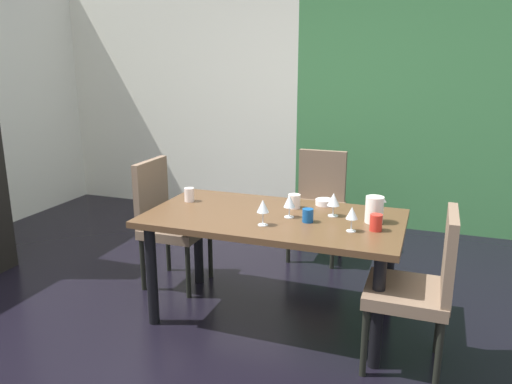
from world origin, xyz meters
The scene contains 17 objects.
ground_plane centered at (0.00, 0.00, -0.01)m, with size 6.24×5.41×0.02m, color black.
back_panel_interior centered at (-1.67, 2.66, 1.31)m, with size 2.90×0.10×2.62m, color silver.
garden_window_panel centered at (1.45, 2.66, 1.31)m, with size 3.34×0.10×2.62m, color #3F7F46.
dining_table centered at (0.24, 0.40, 0.63)m, with size 1.63×0.87×0.72m.
chair_right_near centered at (1.17, 0.14, 0.52)m, with size 0.44×0.44×0.93m.
chair_left_far centered at (-0.70, 0.66, 0.53)m, with size 0.44×0.44×0.96m.
chair_head_far centered at (0.26, 1.61, 0.52)m, with size 0.44×0.45×0.92m.
wine_glass_front centered at (0.34, 0.40, 0.83)m, with size 0.07×0.07×0.15m.
wine_glass_near_shelf centered at (0.75, 0.26, 0.83)m, with size 0.07×0.07×0.15m.
wine_glass_corner centered at (0.23, 0.19, 0.84)m, with size 0.07×0.07×0.16m.
wine_glass_south centered at (0.60, 0.52, 0.83)m, with size 0.08×0.08×0.15m.
serving_bowl_left centered at (0.49, 0.75, 0.74)m, with size 0.13×0.13×0.04m, color white.
cup_north centered at (0.89, 0.32, 0.77)m, with size 0.07×0.07×0.10m, color red.
cup_west centered at (0.47, 0.35, 0.76)m, with size 0.07×0.07×0.08m, color navy.
cup_east centered at (0.31, 0.61, 0.77)m, with size 0.08×0.08×0.09m, color white.
cup_near_window centered at (-0.43, 0.51, 0.77)m, with size 0.07×0.07×0.10m, color silver.
pitcher_rear centered at (0.86, 0.48, 0.81)m, with size 0.12×0.11×0.16m.
Camera 1 is at (1.17, -2.51, 1.69)m, focal length 35.00 mm.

